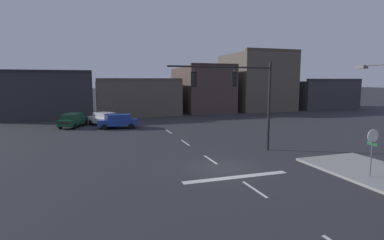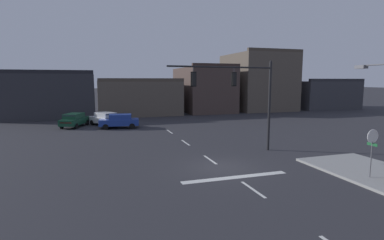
{
  "view_description": "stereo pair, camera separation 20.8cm",
  "coord_description": "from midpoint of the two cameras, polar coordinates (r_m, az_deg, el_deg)",
  "views": [
    {
      "loc": [
        -7.56,
        -16.86,
        5.47
      ],
      "look_at": [
        -0.49,
        4.59,
        2.47
      ],
      "focal_mm": 28.08,
      "sensor_mm": 36.0,
      "label": 1
    },
    {
      "loc": [
        -7.36,
        -16.92,
        5.47
      ],
      "look_at": [
        -0.49,
        4.59,
        2.47
      ],
      "focal_mm": 28.08,
      "sensor_mm": 36.0,
      "label": 2
    }
  ],
  "objects": [
    {
      "name": "building_row",
      "position": [
        53.09,
        2.46,
        5.67
      ],
      "size": [
        60.73,
        12.44,
        10.72
      ],
      "color": "#2D2D33",
      "rests_on": "ground"
    },
    {
      "name": "car_lot_nearside",
      "position": [
        37.87,
        -21.8,
        0.02
      ],
      "size": [
        3.34,
        4.75,
        1.61
      ],
      "color": "#143D28",
      "rests_on": "ground"
    },
    {
      "name": "signal_mast_near_side",
      "position": [
        22.62,
        9.3,
        5.66
      ],
      "size": [
        8.35,
        0.77,
        6.96
      ],
      "color": "black",
      "rests_on": "ground"
    },
    {
      "name": "lane_centreline",
      "position": [
        21.03,
        3.23,
        -7.52
      ],
      "size": [
        0.16,
        26.4,
        0.01
      ],
      "color": "silver",
      "rests_on": "ground"
    },
    {
      "name": "stop_bar_paint",
      "position": [
        17.53,
        8.1,
        -10.69
      ],
      "size": [
        6.4,
        0.5,
        0.01
      ],
      "primitive_type": "cube",
      "color": "silver",
      "rests_on": "ground"
    },
    {
      "name": "stop_sign",
      "position": [
        19.16,
        30.8,
        -3.51
      ],
      "size": [
        0.76,
        0.64,
        2.83
      ],
      "color": "#56565B",
      "rests_on": "ground"
    },
    {
      "name": "car_lot_farside",
      "position": [
        35.31,
        -13.98,
        -0.17
      ],
      "size": [
        4.59,
        2.29,
        1.61
      ],
      "color": "navy",
      "rests_on": "ground"
    },
    {
      "name": "ground_plane",
      "position": [
        19.26,
        5.43,
        -8.98
      ],
      "size": [
        400.0,
        400.0,
        0.0
      ],
      "primitive_type": "plane",
      "color": "#2B2B30"
    },
    {
      "name": "car_lot_middle",
      "position": [
        37.87,
        -16.57,
        0.25
      ],
      "size": [
        3.84,
        4.69,
        1.61
      ],
      "color": "silver",
      "rests_on": "ground"
    },
    {
      "name": "sidewalk_near_corner",
      "position": [
        20.87,
        31.2,
        -8.54
      ],
      "size": [
        5.0,
        8.0,
        0.15
      ],
      "primitive_type": "cube",
      "color": "gray",
      "rests_on": "ground"
    }
  ]
}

